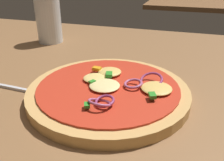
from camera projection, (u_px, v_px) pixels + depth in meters
dining_table at (132, 104)px, 0.40m from camera, size 1.40×0.95×0.03m
pizza at (109, 90)px, 0.40m from camera, size 0.27×0.27×0.03m
fork at (14, 88)px, 0.42m from camera, size 0.20×0.02×0.00m
beer_glass at (49, 20)px, 0.66m from camera, size 0.07×0.07×0.13m
background_table at (214, 3)px, 1.50m from camera, size 0.79×0.62×0.03m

